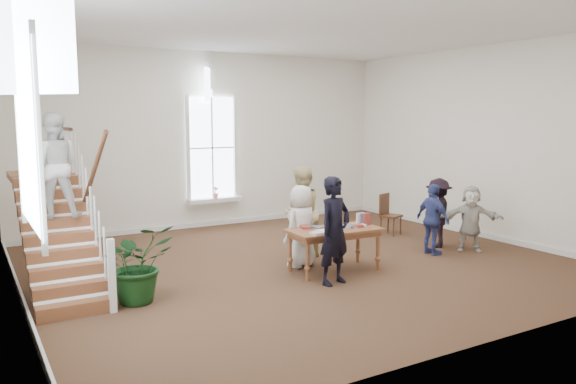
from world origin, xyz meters
TOP-DOWN VIEW (x-y plane):
  - ground at (0.00, 0.00)m, footprint 10.00×10.00m
  - room_shell at (-0.00, 4.39)m, footprint 10.49×10.00m
  - staircase at (-4.34, 0.75)m, footprint 1.10×4.10m
  - library_table at (0.23, -0.77)m, footprint 1.75×0.94m
  - police_officer at (-0.22, -1.41)m, footprint 0.76×0.59m
  - elderly_woman at (-0.12, -0.16)m, footprint 0.88×0.70m
  - person_yellow at (0.18, 0.34)m, footprint 1.11×1.00m
  - woman_cluster_a at (2.72, -0.75)m, footprint 0.37×0.87m
  - woman_cluster_b at (3.32, -0.30)m, footprint 1.12×1.07m
  - woman_cluster_c at (3.62, -0.95)m, footprint 1.28×1.14m
  - floor_plant at (-3.40, -0.66)m, footprint 1.23×1.11m
  - side_chair at (3.26, 1.29)m, footprint 0.55×0.55m

SIDE VIEW (x-z plane):
  - ground at x=0.00m, z-range 0.00..0.00m
  - room_shell at x=0.00m, z-range -4.60..5.40m
  - side_chair at x=3.26m, z-range 0.06..1.05m
  - floor_plant at x=-3.40m, z-range 0.00..1.22m
  - woman_cluster_c at x=3.62m, z-range 0.00..1.41m
  - library_table at x=0.23m, z-range 0.29..1.15m
  - woman_cluster_a at x=2.72m, z-range 0.00..1.48m
  - woman_cluster_b at x=3.32m, z-range 0.00..1.52m
  - elderly_woman at x=-0.12m, z-range 0.00..1.57m
  - police_officer at x=-0.22m, z-range 0.00..1.86m
  - person_yellow at x=0.18m, z-range 0.00..1.88m
  - staircase at x=-4.34m, z-range 0.16..3.08m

